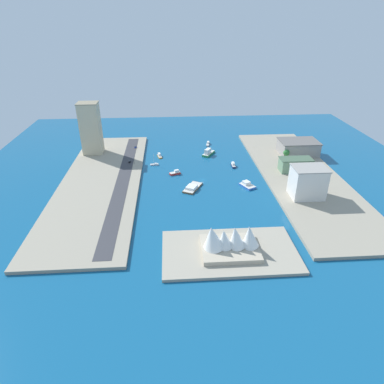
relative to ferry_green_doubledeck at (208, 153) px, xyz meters
name	(u,v)px	position (x,y,z in m)	size (l,w,h in m)	color
ground_plane	(202,180)	(12.35, 62.39, -2.52)	(440.00, 440.00, 0.00)	#145684
quay_west	(300,176)	(-79.78, 62.39, -1.29)	(70.00, 240.00, 2.45)	#9E937F
quay_east	(101,182)	(104.49, 62.39, -1.29)	(70.00, 240.00, 2.45)	#9E937F
peninsula_point	(230,252)	(5.46, 170.51, -1.52)	(85.46, 48.59, 2.00)	#A89E89
road_strip	(123,180)	(84.63, 62.39, 0.01)	(11.70, 228.00, 0.15)	#38383D
ferry_green_doubledeck	(208,153)	(0.00, 0.00, 0.00)	(15.79, 20.16, 7.24)	#2D8C4C
tugboat_red	(175,173)	(37.13, 48.10, -1.08)	(11.89, 7.72, 4.20)	red
barge_flat_brown	(192,187)	(22.93, 79.70, -1.23)	(19.15, 24.71, 3.51)	brown
catamaran_blue	(247,185)	(-25.80, 78.48, -1.01)	(14.21, 16.64, 4.45)	blue
water_taxi_orange	(160,156)	(52.77, 2.05, -1.28)	(5.58, 12.09, 3.57)	orange
sailboat_small_white	(155,164)	(57.46, 24.78, -1.61)	(9.13, 3.20, 12.47)	white
patrol_launch_navy	(233,165)	(-21.42, 33.47, -1.05)	(3.17, 12.02, 3.84)	#1E284C
yacht_sleek_gray	(208,144)	(-3.22, -32.24, -1.37)	(5.35, 13.56, 3.19)	#999EA3
carpark_squat_concrete	(298,147)	(-95.39, 9.08, 7.16)	(40.40, 28.54, 14.40)	gray
hotel_broad_white	(308,182)	(-68.68, 103.91, 12.75)	(26.68, 20.90, 25.57)	silver
office_block_beige	(91,128)	(123.58, -8.76, 26.89)	(20.83, 17.80, 53.86)	#C6B793
terminal_long_green	(295,165)	(-76.96, 53.55, 6.33)	(30.26, 14.67, 12.73)	slate
suv_black	(130,161)	(82.55, 21.55, 0.89)	(2.04, 4.57, 1.66)	black
hatchback_blue	(135,147)	(80.13, -21.11, 0.83)	(2.12, 4.30, 1.50)	black
traffic_light_waterfront	(134,160)	(77.20, 27.02, 4.27)	(0.36, 0.36, 6.50)	black
opera_landmark	(229,241)	(6.39, 170.51, 7.05)	(37.49, 29.07, 18.93)	#BCAD93
park_tree_cluster	(286,152)	(-79.02, 20.22, 6.43)	(8.01, 12.78, 9.94)	brown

